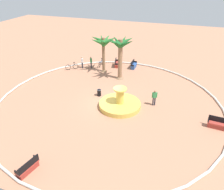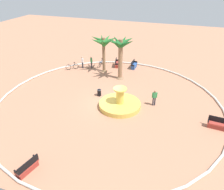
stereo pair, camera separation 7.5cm
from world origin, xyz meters
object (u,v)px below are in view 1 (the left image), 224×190
at_px(bench_southeast, 218,125).
at_px(person_pedestrian_stroll, 154,97).
at_px(fountain, 120,104).
at_px(trash_bin, 99,92).
at_px(bicycle_red_frame, 72,67).
at_px(bicycle_by_lamppost, 101,63).
at_px(palm_tree_near_fountain, 121,49).
at_px(palm_tree_by_curb, 103,44).
at_px(bench_east, 134,65).
at_px(person_cyclist_photo, 82,62).
at_px(person_cyclist_helmet, 91,62).
at_px(bench_north, 117,64).
at_px(bench_west, 28,168).

bearing_deg(bench_southeast, person_pedestrian_stroll, -18.41).
distance_m(fountain, trash_bin, 3.01).
relative_size(bicycle_red_frame, bicycle_by_lamppost, 0.81).
height_order(palm_tree_near_fountain, person_pedestrian_stroll, palm_tree_near_fountain).
distance_m(palm_tree_by_curb, bench_east, 5.32).
height_order(bench_east, bicycle_by_lamppost, bench_east).
height_order(bicycle_red_frame, person_cyclist_photo, person_cyclist_photo).
distance_m(palm_tree_near_fountain, person_cyclist_helmet, 5.76).
relative_size(palm_tree_by_curb, person_cyclist_helmet, 2.87).
xyz_separation_m(palm_tree_near_fountain, bench_southeast, (-10.50, 6.64, -3.37)).
height_order(person_cyclist_helmet, person_cyclist_photo, person_cyclist_helmet).
bearing_deg(bench_north, trash_bin, 94.76).
bearing_deg(person_pedestrian_stroll, bench_west, 58.96).
bearing_deg(bench_southeast, bench_east, -47.18).
bearing_deg(person_cyclist_photo, palm_tree_near_fountain, 164.80).
xyz_separation_m(bench_north, bicycle_by_lamppost, (2.18, 0.47, 0.04)).
height_order(person_cyclist_helmet, person_pedestrian_stroll, person_pedestrian_stroll).
bearing_deg(fountain, person_cyclist_photo, -45.19).
xyz_separation_m(bicycle_by_lamppost, person_cyclist_photo, (2.06, 1.62, 0.53)).
relative_size(bicycle_by_lamppost, person_cyclist_photo, 1.05).
xyz_separation_m(fountain, palm_tree_near_fountain, (1.82, -6.09, 3.42)).
xyz_separation_m(bench_southeast, person_pedestrian_stroll, (5.60, -1.87, 0.58)).
xyz_separation_m(bench_east, bicycle_red_frame, (7.71, 3.15, 0.04)).
height_order(palm_tree_by_curb, trash_bin, palm_tree_by_curb).
relative_size(palm_tree_near_fountain, trash_bin, 7.01).
bearing_deg(bicycle_by_lamppost, bicycle_red_frame, 37.99).
relative_size(palm_tree_by_curb, person_pedestrian_stroll, 2.83).
bearing_deg(bench_east, trash_bin, 79.23).
xyz_separation_m(palm_tree_by_curb, bench_north, (-1.08, -2.21, -3.29)).
bearing_deg(trash_bin, fountain, 153.29).
distance_m(bench_east, bench_north, 2.34).
bearing_deg(palm_tree_near_fountain, bench_north, -66.91).
height_order(bench_east, person_pedestrian_stroll, person_pedestrian_stroll).
bearing_deg(bicycle_by_lamppost, bench_southeast, 145.35).
relative_size(palm_tree_near_fountain, person_pedestrian_stroll, 3.08).
height_order(fountain, person_cyclist_helmet, fountain).
relative_size(fountain, bicycle_by_lamppost, 2.34).
relative_size(bicycle_red_frame, person_cyclist_photo, 0.85).
bearing_deg(bench_east, bench_west, 83.10).
distance_m(palm_tree_by_curb, bicycle_red_frame, 5.43).
bearing_deg(person_cyclist_photo, bicycle_by_lamppost, -141.72).
bearing_deg(person_pedestrian_stroll, bicycle_red_frame, -24.84).
bearing_deg(bicycle_by_lamppost, person_pedestrian_stroll, 137.28).
xyz_separation_m(bench_east, person_cyclist_helmet, (5.42, 1.91, 0.57)).
height_order(fountain, person_pedestrian_stroll, fountain).
distance_m(bench_east, person_cyclist_photo, 6.97).
relative_size(palm_tree_by_curb, trash_bin, 6.43).
bearing_deg(fountain, bicycle_red_frame, -37.79).
distance_m(bench_east, trash_bin, 8.75).
xyz_separation_m(palm_tree_near_fountain, bench_north, (1.56, -3.66, -3.37)).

